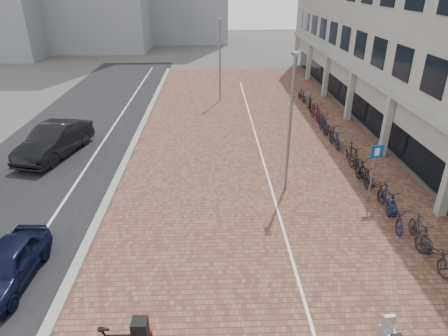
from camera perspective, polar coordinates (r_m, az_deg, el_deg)
ground at (r=12.67m, az=0.92°, el=-17.43°), size 140.00×140.00×0.00m
plaza_brick at (r=23.04m, az=4.51°, el=3.72°), size 14.50×42.00×0.04m
street_asphalt at (r=24.43m, az=-22.12°, el=3.13°), size 8.00×50.00×0.03m
curb at (r=23.34m, az=-13.13°, el=3.56°), size 0.35×42.00×0.14m
lane_line at (r=23.81m, az=-17.61°, el=3.32°), size 0.12×44.00×0.00m
parking_line at (r=23.05m, az=5.00°, el=3.78°), size 0.10×30.00×0.00m
car_navy at (r=14.25m, az=-29.30°, el=-12.36°), size 1.67×3.85×1.29m
car_dark at (r=22.94m, az=-23.71°, el=3.70°), size 3.02×5.48×1.71m
parking_sign at (r=17.19m, az=21.27°, el=0.52°), size 0.56×0.14×2.68m
lamp_near at (r=16.83m, az=9.66°, el=5.98°), size 0.12×0.12×6.10m
lamp_far at (r=30.70m, az=-0.61°, el=15.39°), size 0.12×0.12×6.13m
bike_row at (r=22.63m, az=16.84°, el=3.62°), size 1.21×21.46×1.05m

